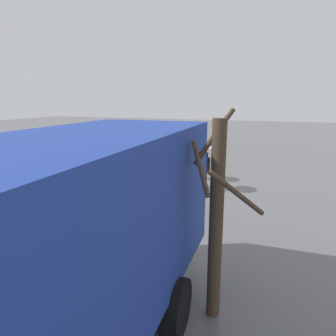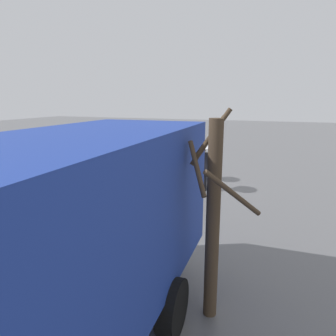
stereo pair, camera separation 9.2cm
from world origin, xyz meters
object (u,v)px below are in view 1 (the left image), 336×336
Objects in this scene: box_truck_background at (35,267)px; pedestrian_pink_side at (202,155)px; cargo_van_parked_right at (107,159)px; pedestrian_black_side at (189,148)px; hand_dolly_boxes at (164,179)px; shopping_cart_vendor at (183,176)px; bare_tree_near at (216,216)px.

pedestrian_pink_side is at bearing -87.58° from box_truck_background.
cargo_van_parked_right is 3.91m from pedestrian_black_side.
box_truck_background is 9.61m from hand_dolly_boxes.
shopping_cart_vendor is 7.96m from bare_tree_near.
hand_dolly_boxes is (1.98, -9.29, -1.46)m from box_truck_background.
shopping_cart_vendor is 1.28m from pedestrian_pink_side.
bare_tree_near is (-2.06, 7.30, 0.34)m from pedestrian_pink_side.
box_truck_background is 3.86× the size of pedestrian_pink_side.
box_truck_background is at bearing 117.33° from cargo_van_parked_right.
cargo_van_parked_right is 10.32m from box_truck_background.
cargo_van_parked_right reaches higher than pedestrian_black_side.
box_truck_background is (-4.73, 9.15, 0.76)m from cargo_van_parked_right.
bare_tree_near is (-3.63, 6.94, 1.43)m from hand_dolly_boxes.
box_truck_background is 11.20m from pedestrian_black_side.
box_truck_background is at bearing 54.90° from bare_tree_near.
shopping_cart_vendor is at bearing -68.67° from bare_tree_near.
bare_tree_near is at bearing 117.58° from hand_dolly_boxes.
box_truck_background is at bearing 97.06° from pedestrian_black_side.
shopping_cart_vendor is at bearing -0.49° from pedestrian_pink_side.
cargo_van_parked_right reaches higher than shopping_cart_vendor.
pedestrian_black_side is 9.28m from bare_tree_near.
cargo_van_parked_right is at bearing 3.01° from hand_dolly_boxes.
hand_dolly_boxes is 1.94m from pedestrian_pink_side.
hand_dolly_boxes is at bearing 71.70° from pedestrian_black_side.
bare_tree_near reaches higher than box_truck_background.
pedestrian_pink_side is at bearing -167.10° from hand_dolly_boxes.
bare_tree_near is at bearing 111.33° from shopping_cart_vendor.
box_truck_background reaches higher than cargo_van_parked_right.
pedestrian_pink_side is 1.00× the size of pedestrian_black_side.
bare_tree_near reaches higher than hand_dolly_boxes.
cargo_van_parked_right is 2.84m from hand_dolly_boxes.
pedestrian_pink_side is 7.60m from bare_tree_near.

